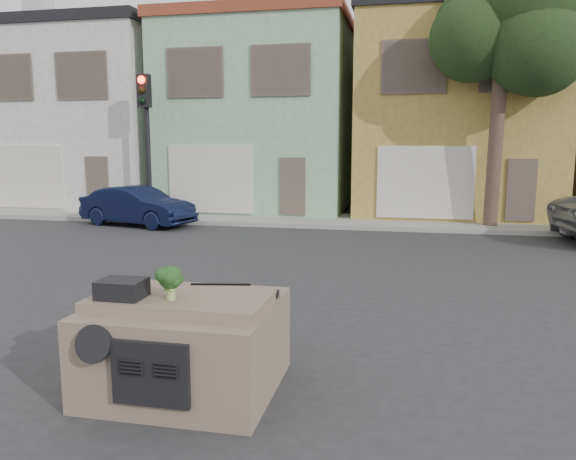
% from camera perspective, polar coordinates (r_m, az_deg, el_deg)
% --- Properties ---
extents(ground_plane, '(120.00, 120.00, 0.00)m').
position_cam_1_polar(ground_plane, '(9.42, -3.17, -8.21)').
color(ground_plane, '#303033').
rests_on(ground_plane, ground).
extents(sidewalk, '(40.00, 3.00, 0.15)m').
position_cam_1_polar(sidewalk, '(19.52, 4.92, 0.94)').
color(sidewalk, gray).
rests_on(sidewalk, ground).
extents(townhouse_white, '(7.20, 8.20, 7.55)m').
position_cam_1_polar(townhouse_white, '(26.79, -18.26, 10.62)').
color(townhouse_white, silver).
rests_on(townhouse_white, ground).
extents(townhouse_mint, '(7.20, 8.20, 7.55)m').
position_cam_1_polar(townhouse_mint, '(23.94, -2.24, 11.31)').
color(townhouse_mint, '#8CB691').
rests_on(townhouse_mint, ground).
extents(townhouse_tan, '(7.20, 8.20, 7.55)m').
position_cam_1_polar(townhouse_tan, '(23.27, 16.33, 11.03)').
color(townhouse_tan, '#A79042').
rests_on(townhouse_tan, ground).
extents(navy_sedan, '(4.21, 2.35, 1.31)m').
position_cam_1_polar(navy_sedan, '(19.52, -14.96, 0.44)').
color(navy_sedan, '#0E1635').
rests_on(navy_sedan, ground).
extents(traffic_signal, '(0.40, 0.40, 5.10)m').
position_cam_1_polar(traffic_signal, '(20.24, -14.13, 8.02)').
color(traffic_signal, black).
rests_on(traffic_signal, ground).
extents(tree_near, '(4.40, 4.00, 8.50)m').
position_cam_1_polar(tree_near, '(18.73, 20.58, 12.88)').
color(tree_near, '#1D3315').
rests_on(tree_near, ground).
extents(car_dashboard, '(2.00, 1.80, 1.12)m').
position_cam_1_polar(car_dashboard, '(6.55, -10.22, -10.98)').
color(car_dashboard, '#796655').
rests_on(car_dashboard, ground).
extents(instrument_hump, '(0.48, 0.38, 0.20)m').
position_cam_1_polar(instrument_hump, '(6.30, -16.52, -5.75)').
color(instrument_hump, black).
rests_on(instrument_hump, car_dashboard).
extents(wiper_arm, '(0.69, 0.15, 0.02)m').
position_cam_1_polar(wiper_arm, '(6.63, -6.86, -5.50)').
color(wiper_arm, black).
rests_on(wiper_arm, car_dashboard).
extents(broccoli, '(0.33, 0.33, 0.38)m').
position_cam_1_polar(broccoli, '(6.09, -11.85, -5.22)').
color(broccoli, '#1B3A16').
rests_on(broccoli, car_dashboard).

